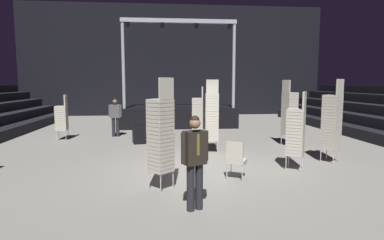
% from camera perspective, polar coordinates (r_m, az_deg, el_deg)
% --- Properties ---
extents(ground_plane, '(22.00, 30.00, 0.10)m').
position_cam_1_polar(ground_plane, '(8.99, 0.50, -8.87)').
color(ground_plane, gray).
extents(arena_end_wall, '(22.00, 0.30, 8.00)m').
position_cam_1_polar(arena_end_wall, '(23.69, -3.26, 10.61)').
color(arena_end_wall, black).
rests_on(arena_end_wall, ground_plane).
extents(stage_riser, '(6.12, 3.37, 5.55)m').
position_cam_1_polar(stage_riser, '(17.77, -2.48, 1.03)').
color(stage_riser, black).
rests_on(stage_riser, ground_plane).
extents(man_with_tie, '(0.55, 0.37, 1.77)m').
position_cam_1_polar(man_with_tie, '(5.84, 0.55, -6.69)').
color(man_with_tie, black).
rests_on(man_with_tie, ground_plane).
extents(chair_stack_front_left, '(0.61, 0.61, 2.14)m').
position_cam_1_polar(chair_stack_front_left, '(9.03, 18.21, -1.88)').
color(chair_stack_front_left, '#B2B5BA').
rests_on(chair_stack_front_left, ground_plane).
extents(chair_stack_front_right, '(0.62, 0.62, 2.48)m').
position_cam_1_polar(chair_stack_front_right, '(6.99, -5.66, -2.59)').
color(chair_stack_front_right, '#B2B5BA').
rests_on(chair_stack_front_right, ground_plane).
extents(chair_stack_mid_left, '(0.51, 0.51, 2.22)m').
position_cam_1_polar(chair_stack_mid_left, '(12.95, 1.07, 1.13)').
color(chair_stack_mid_left, '#B2B5BA').
rests_on(chair_stack_mid_left, ground_plane).
extents(chair_stack_mid_centre, '(0.62, 0.62, 2.48)m').
position_cam_1_polar(chair_stack_mid_centre, '(10.27, 23.87, -0.17)').
color(chair_stack_mid_centre, '#B2B5BA').
rests_on(chair_stack_mid_centre, ground_plane).
extents(chair_stack_rear_left, '(0.47, 0.47, 2.48)m').
position_cam_1_polar(chair_stack_rear_left, '(10.77, 3.56, 0.68)').
color(chair_stack_rear_left, '#B2B5BA').
rests_on(chair_stack_rear_left, ground_plane).
extents(chair_stack_rear_right, '(0.56, 0.56, 2.48)m').
position_cam_1_polar(chair_stack_rear_right, '(12.49, 17.13, 1.22)').
color(chair_stack_rear_right, '#B2B5BA').
rests_on(chair_stack_rear_right, ground_plane).
extents(chair_stack_rear_centre, '(0.46, 0.46, 1.88)m').
position_cam_1_polar(chair_stack_rear_centre, '(14.23, -22.41, 0.45)').
color(chair_stack_rear_centre, '#B2B5BA').
rests_on(chair_stack_rear_centre, ground_plane).
extents(crew_worker_near_stage, '(0.57, 0.26, 1.70)m').
position_cam_1_polar(crew_worker_near_stage, '(14.35, -13.65, 0.87)').
color(crew_worker_near_stage, black).
rests_on(crew_worker_near_stage, ground_plane).
extents(equipment_road_case, '(1.00, 0.77, 0.72)m').
position_cam_1_polar(equipment_road_case, '(12.70, -8.55, -2.47)').
color(equipment_road_case, black).
rests_on(equipment_road_case, ground_plane).
extents(loose_chair_near_man, '(0.59, 0.59, 0.95)m').
position_cam_1_polar(loose_chair_near_man, '(7.89, 7.91, -6.77)').
color(loose_chair_near_man, '#B2B5BA').
rests_on(loose_chair_near_man, ground_plane).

